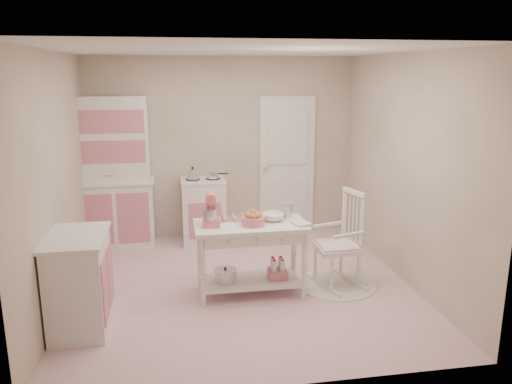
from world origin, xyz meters
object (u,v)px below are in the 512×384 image
work_table (251,259)px  base_cabinet (80,282)px  bread_basket (253,221)px  rocking_chair (338,239)px  stand_mixer (211,210)px  stove (204,211)px  hutch (114,173)px

work_table → base_cabinet: bearing=-164.6°
base_cabinet → bread_basket: 1.82m
rocking_chair → stand_mixer: bearing=165.5°
base_cabinet → rocking_chair: 2.76m
stove → bread_basket: (0.41, -1.85, 0.39)m
base_cabinet → stand_mixer: 1.47m
bread_basket → work_table: bearing=111.8°
rocking_chair → stand_mixer: 1.49m
stove → bread_basket: stove is taller
stand_mixer → bread_basket: 0.46m
stand_mixer → bread_basket: (0.44, -0.07, -0.12)m
hutch → stove: 1.33m
base_cabinet → work_table: (1.71, 0.47, -0.06)m
work_table → bread_basket: 0.45m
stove → base_cabinet: (-1.32, -2.27, 0.00)m
work_table → stand_mixer: bearing=177.3°
stove → work_table: stove is taller
hutch → base_cabinet: (-0.12, -2.32, -0.58)m
stand_mixer → bread_basket: stand_mixer is taller
hutch → bread_basket: bearing=-49.7°
stand_mixer → rocking_chair: bearing=7.1°
hutch → rocking_chair: bearing=-34.6°
base_cabinet → rocking_chair: (2.71, 0.53, 0.09)m
bread_basket → stove: bearing=102.5°
rocking_chair → stove: bearing=112.6°
stove → base_cabinet: size_ratio=1.00×
rocking_chair → work_table: rocking_chair is taller
base_cabinet → rocking_chair: rocking_chair is taller
stand_mixer → base_cabinet: bearing=-153.6°
base_cabinet → stand_mixer: (1.29, 0.49, 0.51)m
stove → base_cabinet: bearing=-120.1°
hutch → stove: (1.20, -0.05, -0.58)m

